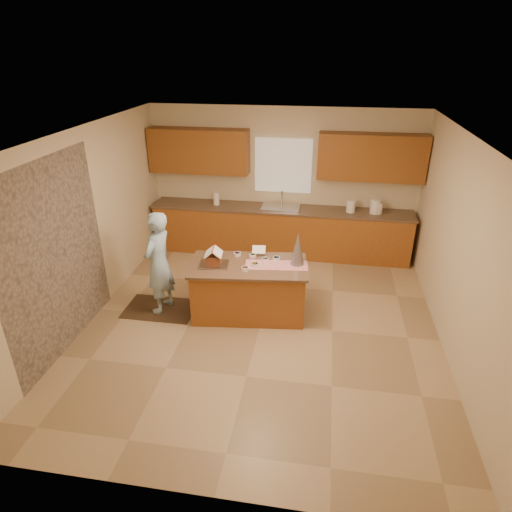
% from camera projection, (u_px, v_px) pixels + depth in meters
% --- Properties ---
extents(floor, '(5.50, 5.50, 0.00)m').
position_uv_depth(floor, '(261.00, 324.00, 6.40)').
color(floor, tan).
rests_on(floor, ground).
extents(ceiling, '(5.50, 5.50, 0.00)m').
position_uv_depth(ceiling, '(262.00, 135.00, 5.21)').
color(ceiling, silver).
rests_on(ceiling, floor).
extents(wall_back, '(5.50, 5.50, 0.00)m').
position_uv_depth(wall_back, '(283.00, 181.00, 8.24)').
color(wall_back, beige).
rests_on(wall_back, floor).
extents(wall_front, '(5.50, 5.50, 0.00)m').
position_uv_depth(wall_front, '(207.00, 382.00, 3.36)').
color(wall_front, beige).
rests_on(wall_front, floor).
extents(wall_left, '(5.50, 5.50, 0.00)m').
position_uv_depth(wall_left, '(85.00, 228.00, 6.16)').
color(wall_left, beige).
rests_on(wall_left, floor).
extents(wall_right, '(5.50, 5.50, 0.00)m').
position_uv_depth(wall_right, '(460.00, 252.00, 5.44)').
color(wall_right, beige).
rests_on(wall_right, floor).
extents(stone_accent, '(0.00, 2.50, 2.50)m').
position_uv_depth(stone_accent, '(56.00, 259.00, 5.50)').
color(stone_accent, gray).
rests_on(stone_accent, wall_left).
extents(window_curtain, '(1.05, 0.03, 1.00)m').
position_uv_depth(window_curtain, '(283.00, 166.00, 8.09)').
color(window_curtain, white).
rests_on(window_curtain, wall_back).
extents(back_counter_base, '(4.80, 0.60, 0.88)m').
position_uv_depth(back_counter_base, '(280.00, 232.00, 8.38)').
color(back_counter_base, '#975F1F').
rests_on(back_counter_base, floor).
extents(back_counter_top, '(4.85, 0.63, 0.04)m').
position_uv_depth(back_counter_top, '(281.00, 209.00, 8.18)').
color(back_counter_top, brown).
rests_on(back_counter_top, back_counter_base).
extents(upper_cabinet_left, '(1.85, 0.35, 0.80)m').
position_uv_depth(upper_cabinet_left, '(199.00, 151.00, 8.07)').
color(upper_cabinet_left, brown).
rests_on(upper_cabinet_left, wall_back).
extents(upper_cabinet_right, '(1.85, 0.35, 0.80)m').
position_uv_depth(upper_cabinet_right, '(371.00, 157.00, 7.62)').
color(upper_cabinet_right, brown).
rests_on(upper_cabinet_right, wall_back).
extents(sink, '(0.70, 0.45, 0.12)m').
position_uv_depth(sink, '(281.00, 210.00, 8.18)').
color(sink, silver).
rests_on(sink, back_counter_top).
extents(faucet, '(0.03, 0.03, 0.28)m').
position_uv_depth(faucet, '(282.00, 198.00, 8.26)').
color(faucet, silver).
rests_on(faucet, back_counter_top).
extents(island_base, '(1.69, 0.98, 0.79)m').
position_uv_depth(island_base, '(249.00, 290.00, 6.49)').
color(island_base, '#975F1F').
rests_on(island_base, floor).
extents(island_top, '(1.76, 1.05, 0.04)m').
position_uv_depth(island_top, '(248.00, 266.00, 6.31)').
color(island_top, brown).
rests_on(island_top, island_base).
extents(table_runner, '(0.92, 0.42, 0.01)m').
position_uv_depth(table_runner, '(276.00, 265.00, 6.28)').
color(table_runner, '#B30C25').
rests_on(table_runner, island_top).
extents(baking_tray, '(0.44, 0.35, 0.02)m').
position_uv_depth(baking_tray, '(214.00, 265.00, 6.28)').
color(baking_tray, silver).
rests_on(baking_tray, island_top).
extents(cookbook, '(0.21, 0.17, 0.08)m').
position_uv_depth(cookbook, '(259.00, 250.00, 6.57)').
color(cookbook, white).
rests_on(cookbook, island_top).
extents(tinsel_tree, '(0.22, 0.22, 0.49)m').
position_uv_depth(tinsel_tree, '(298.00, 249.00, 6.20)').
color(tinsel_tree, silver).
rests_on(tinsel_tree, island_top).
extents(rug, '(1.06, 0.69, 0.01)m').
position_uv_depth(rug, '(161.00, 308.00, 6.76)').
color(rug, black).
rests_on(rug, floor).
extents(boy, '(0.49, 0.64, 1.57)m').
position_uv_depth(boy, '(159.00, 263.00, 6.40)').
color(boy, '#9AC0DB').
rests_on(boy, rug).
extents(canister_a, '(0.16, 0.16, 0.22)m').
position_uv_depth(canister_a, '(351.00, 206.00, 7.93)').
color(canister_a, white).
rests_on(canister_a, back_counter_top).
extents(canister_b, '(0.18, 0.18, 0.26)m').
position_uv_depth(canister_b, '(375.00, 206.00, 7.86)').
color(canister_b, white).
rests_on(canister_b, back_counter_top).
extents(canister_c, '(0.14, 0.14, 0.20)m').
position_uv_depth(canister_c, '(379.00, 208.00, 7.87)').
color(canister_c, white).
rests_on(canister_c, back_counter_top).
extents(paper_towel, '(0.11, 0.11, 0.24)m').
position_uv_depth(paper_towel, '(216.00, 199.00, 8.29)').
color(paper_towel, white).
rests_on(paper_towel, back_counter_top).
extents(gingerbread_house, '(0.27, 0.28, 0.25)m').
position_uv_depth(gingerbread_house, '(214.00, 258.00, 6.24)').
color(gingerbread_house, brown).
rests_on(gingerbread_house, baking_tray).
extents(candy_bowls, '(0.70, 0.55, 0.05)m').
position_uv_depth(candy_bowls, '(255.00, 260.00, 6.38)').
color(candy_bowls, white).
rests_on(candy_bowls, island_top).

